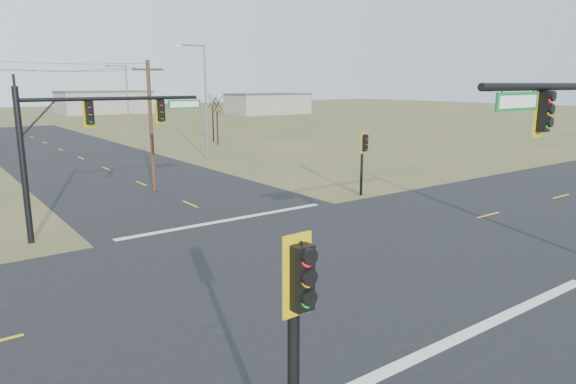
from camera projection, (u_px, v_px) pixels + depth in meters
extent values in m
plane|color=olive|center=(319.00, 259.00, 21.06)|extent=(320.00, 320.00, 0.00)
cube|color=black|center=(319.00, 259.00, 21.06)|extent=(160.00, 14.00, 0.02)
cube|color=black|center=(319.00, 259.00, 21.06)|extent=(14.00, 160.00, 0.02)
cube|color=silver|center=(481.00, 327.00, 15.14)|extent=(12.00, 0.40, 0.01)
cube|color=silver|center=(228.00, 220.00, 26.97)|extent=(12.00, 0.40, 0.01)
cube|color=#0E6628|center=(517.00, 102.00, 12.44)|extent=(1.80, 0.05, 0.45)
cylinder|color=black|center=(23.00, 167.00, 22.52)|extent=(0.28, 0.28, 6.96)
cylinder|color=black|center=(115.00, 99.00, 24.37)|extent=(8.45, 0.18, 0.18)
cube|color=#0E6628|center=(184.00, 104.00, 26.51)|extent=(1.80, 0.05, 0.45)
cylinder|color=black|center=(362.00, 165.00, 32.69)|extent=(0.17, 0.17, 3.93)
cylinder|color=black|center=(294.00, 378.00, 8.42)|extent=(0.20, 0.20, 4.68)
cylinder|color=#4E2F21|center=(151.00, 127.00, 33.61)|extent=(0.25, 0.25, 8.53)
cube|color=#4E2F21|center=(148.00, 70.00, 32.85)|extent=(2.09, 0.22, 0.12)
cylinder|color=gray|center=(206.00, 102.00, 48.12)|extent=(0.21, 0.21, 10.63)
cylinder|color=gray|center=(191.00, 45.00, 46.32)|extent=(2.55, 0.13, 0.13)
cube|color=gray|center=(178.00, 46.00, 45.61)|extent=(0.64, 0.42, 0.19)
cylinder|color=gray|center=(128.00, 102.00, 65.34)|extent=(0.19, 0.19, 9.41)
cylinder|color=gray|center=(117.00, 66.00, 63.75)|extent=(2.26, 0.11, 0.11)
cube|color=gray|center=(108.00, 66.00, 63.11)|extent=(0.53, 0.26, 0.17)
cylinder|color=black|center=(217.00, 128.00, 59.90)|extent=(0.20, 0.20, 3.88)
cylinder|color=black|center=(213.00, 125.00, 63.14)|extent=(0.18, 0.18, 4.08)
cube|color=#9E9B8C|center=(104.00, 103.00, 121.74)|extent=(20.00, 12.00, 5.00)
cube|color=#9E9B8C|center=(268.00, 104.00, 119.45)|extent=(18.00, 10.00, 4.50)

